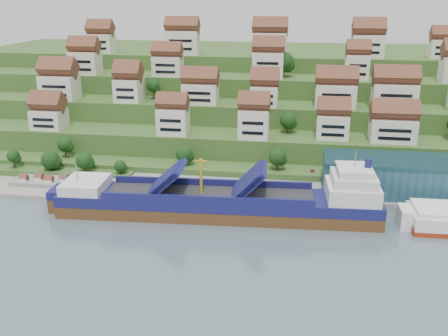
# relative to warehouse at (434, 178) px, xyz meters

# --- Properties ---
(ground) EXTENTS (300.00, 300.00, 0.00)m
(ground) POSITION_rel_warehouse_xyz_m (-52.00, -17.00, -7.20)
(ground) COLOR slate
(ground) RESTS_ON ground
(quay) EXTENTS (180.00, 14.00, 2.20)m
(quay) POSITION_rel_warehouse_xyz_m (-32.00, -2.00, -6.10)
(quay) COLOR gray
(quay) RESTS_ON ground
(pebble_beach) EXTENTS (45.00, 20.00, 1.00)m
(pebble_beach) POSITION_rel_warehouse_xyz_m (-110.00, -5.00, -6.70)
(pebble_beach) COLOR gray
(pebble_beach) RESTS_ON ground
(hillside) EXTENTS (260.00, 128.00, 31.00)m
(hillside) POSITION_rel_warehouse_xyz_m (-52.00, 86.55, 3.46)
(hillside) COLOR #2D4C1E
(hillside) RESTS_ON ground
(hillside_village) EXTENTS (156.22, 62.49, 29.62)m
(hillside_village) POSITION_rel_warehouse_xyz_m (-48.76, 44.46, 17.84)
(hillside_village) COLOR silver
(hillside_village) RESTS_ON ground
(hillside_trees) EXTENTS (141.43, 62.28, 31.45)m
(hillside_trees) POSITION_rel_warehouse_xyz_m (-61.28, 29.74, 10.62)
(hillside_trees) COLOR #194015
(hillside_trees) RESTS_ON ground
(warehouse) EXTENTS (60.00, 15.00, 10.00)m
(warehouse) POSITION_rel_warehouse_xyz_m (0.00, 0.00, 0.00)
(warehouse) COLOR #245062
(warehouse) RESTS_ON quay
(flagpole) EXTENTS (1.28, 0.16, 8.00)m
(flagpole) POSITION_rel_warehouse_xyz_m (-33.89, -7.00, -0.32)
(flagpole) COLOR gray
(flagpole) RESTS_ON quay
(beach_huts) EXTENTS (14.40, 3.70, 2.20)m
(beach_huts) POSITION_rel_warehouse_xyz_m (-112.00, -6.25, -5.10)
(beach_huts) COLOR white
(beach_huts) RESTS_ON pebble_beach
(cargo_ship) EXTENTS (83.74, 17.27, 18.51)m
(cargo_ship) POSITION_rel_warehouse_xyz_m (-55.25, -17.61, -3.72)
(cargo_ship) COLOR #55341A
(cargo_ship) RESTS_ON ground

